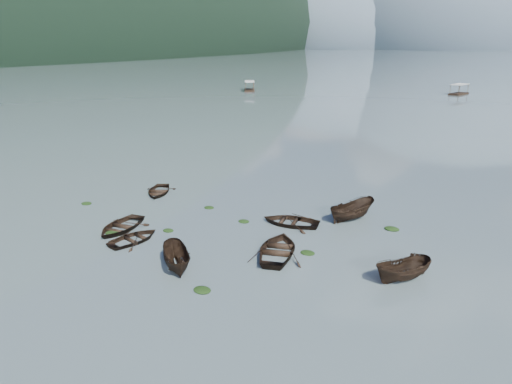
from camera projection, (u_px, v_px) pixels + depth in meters
The scene contains 21 objects.
ground_plane at pixel (161, 280), 27.28m from camera, with size 2400.00×2400.00×0.00m, color #49585C.
haze_mtn_a at pixel (354, 47), 895.45m from camera, with size 520.00×520.00×280.00m, color #475666.
haze_mtn_b at pixel (464, 48), 805.42m from camera, with size 520.00×520.00×340.00m, color #475666.
rowboat_0 at pixel (121, 230), 34.47m from camera, with size 3.20×4.47×0.93m, color black.
rowboat_1 at pixel (134, 241), 32.49m from camera, with size 2.73×3.83×0.79m, color black.
rowboat_2 at pixel (178, 268), 28.67m from camera, with size 1.57×4.17×1.61m, color black.
rowboat_3 at pixel (278, 254), 30.58m from camera, with size 3.58×5.02×1.04m, color black.
rowboat_5 at pixel (402, 280), 27.24m from camera, with size 1.52×4.03×1.56m, color black.
rowboat_6 at pixel (158, 193), 42.59m from camera, with size 2.89×4.05×0.84m, color black.
rowboat_7 at pixel (291, 224), 35.47m from camera, with size 3.16×4.42×0.92m, color black.
rowboat_8 at pixel (351, 219), 36.51m from camera, with size 1.69×4.48×1.73m, color black.
weed_clump_0 at pixel (114, 234), 33.61m from camera, with size 1.26×1.03×0.28m, color black.
weed_clump_1 at pixel (168, 231), 34.22m from camera, with size 0.85×0.68×0.19m, color black.
weed_clump_2 at pixel (202, 291), 26.05m from camera, with size 1.06×0.85×0.23m, color black.
weed_clump_3 at pixel (244, 222), 35.93m from camera, with size 0.89×0.75×0.20m, color black.
weed_clump_4 at pixel (308, 253), 30.62m from camera, with size 1.00×0.79×0.21m, color black.
weed_clump_5 at pixel (86, 204), 39.84m from camera, with size 0.97×0.78×0.21m, color black.
weed_clump_6 at pixel (209, 208), 38.89m from camera, with size 0.88×0.73×0.18m, color black.
weed_clump_7 at pixel (392, 230), 34.47m from camera, with size 1.12×0.90×0.24m, color black.
pontoon_left at pixel (250, 91), 127.49m from camera, with size 2.80×6.72×2.58m, color black, non-canonical shape.
pontoon_centre at pixel (458, 95), 119.24m from camera, with size 2.77×6.65×2.55m, color black, non-canonical shape.
Camera 1 is at (16.50, -18.60, 13.64)m, focal length 32.00 mm.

